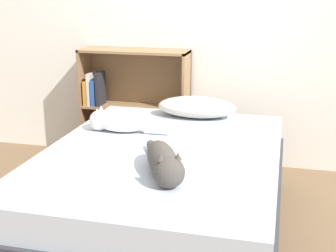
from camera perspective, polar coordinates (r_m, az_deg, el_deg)
name	(u,v)px	position (r m, az deg, el deg)	size (l,w,h in m)	color
ground_plane	(162,231)	(2.85, -0.68, -12.67)	(8.00, 8.00, 0.00)	brown
wall_back	(204,6)	(3.72, 4.37, 14.36)	(8.00, 0.06, 2.50)	white
bed	(162,192)	(2.74, -0.70, -8.04)	(1.33, 1.81, 0.51)	#333338
pillow	(197,107)	(3.28, 3.51, 2.33)	(0.55, 0.29, 0.14)	beige
cat_light	(118,122)	(2.96, -6.12, 0.53)	(0.52, 0.17, 0.15)	white
cat_dark	(164,162)	(2.26, -0.53, -4.42)	(0.33, 0.58, 0.17)	#47423D
bookshelf	(133,104)	(3.84, -4.33, 2.71)	(0.87, 0.26, 0.92)	#8E6B47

